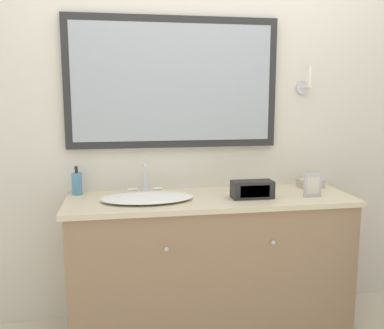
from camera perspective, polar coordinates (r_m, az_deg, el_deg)
wall_back at (r=2.80m, az=1.15°, el=5.83°), size 8.00×0.18×2.55m
vanity_counter at (r=2.70m, az=2.47°, el=-13.07°), size 1.71×0.56×0.85m
sink_basin at (r=2.50m, az=-6.01°, el=-4.34°), size 0.53×0.36×0.20m
soap_bottle at (r=2.70m, az=-15.09°, el=-2.43°), size 0.06×0.06×0.18m
appliance_box at (r=2.55m, az=8.05°, el=-3.32°), size 0.24×0.11×0.10m
picture_frame at (r=2.65m, az=15.78°, el=-2.68°), size 0.11×0.01×0.14m
hand_towel_near_sink at (r=2.93m, az=15.52°, el=-2.42°), size 0.16×0.11×0.05m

